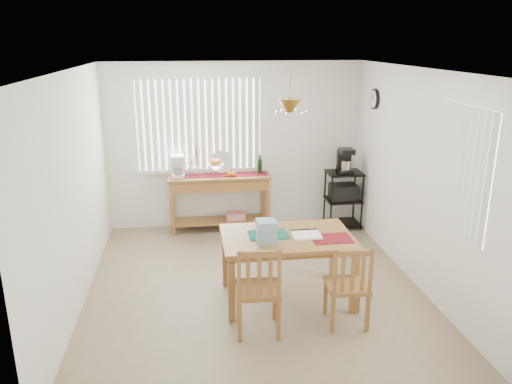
{
  "coord_description": "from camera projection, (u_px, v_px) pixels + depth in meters",
  "views": [
    {
      "loc": [
        -0.73,
        -5.46,
        2.92
      ],
      "look_at": [
        0.1,
        0.55,
        1.05
      ],
      "focal_mm": 35.0,
      "sensor_mm": 36.0,
      "label": 1
    }
  ],
  "objects": [
    {
      "name": "dining_table",
      "position": [
        287.0,
        243.0,
        5.66
      ],
      "size": [
        1.47,
        0.95,
        0.79
      ],
      "color": "olive",
      "rests_on": "ground"
    },
    {
      "name": "table_items",
      "position": [
        277.0,
        233.0,
        5.46
      ],
      "size": [
        1.13,
        0.53,
        0.25
      ],
      "color": "#126649",
      "rests_on": "dining_table"
    },
    {
      "name": "sideboard",
      "position": [
        220.0,
        189.0,
        7.79
      ],
      "size": [
        1.58,
        0.44,
        0.89
      ],
      "color": "olive",
      "rests_on": "ground"
    },
    {
      "name": "ground",
      "position": [
        254.0,
        287.0,
        6.12
      ],
      "size": [
        4.0,
        4.5,
        0.01
      ],
      "primitive_type": "cube",
      "color": "gray"
    },
    {
      "name": "sideboard_items",
      "position": [
        202.0,
        167.0,
        7.67
      ],
      "size": [
        1.5,
        0.37,
        0.68
      ],
      "color": "maroon",
      "rests_on": "sideboard"
    },
    {
      "name": "chair_right",
      "position": [
        348.0,
        286.0,
        5.19
      ],
      "size": [
        0.45,
        0.45,
        0.92
      ],
      "color": "olive",
      "rests_on": "ground"
    },
    {
      "name": "chair_left",
      "position": [
        258.0,
        290.0,
        5.04
      ],
      "size": [
        0.49,
        0.49,
        0.98
      ],
      "color": "olive",
      "rests_on": "ground"
    },
    {
      "name": "cart_items",
      "position": [
        345.0,
        161.0,
        7.78
      ],
      "size": [
        0.22,
        0.26,
        0.38
      ],
      "color": "black",
      "rests_on": "wire_cart"
    },
    {
      "name": "room_shell",
      "position": [
        254.0,
        152.0,
        5.64
      ],
      "size": [
        4.2,
        4.7,
        2.7
      ],
      "color": "white",
      "rests_on": "ground"
    },
    {
      "name": "wire_cart",
      "position": [
        343.0,
        194.0,
        7.93
      ],
      "size": [
        0.54,
        0.43,
        0.92
      ],
      "color": "black",
      "rests_on": "ground"
    }
  ]
}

